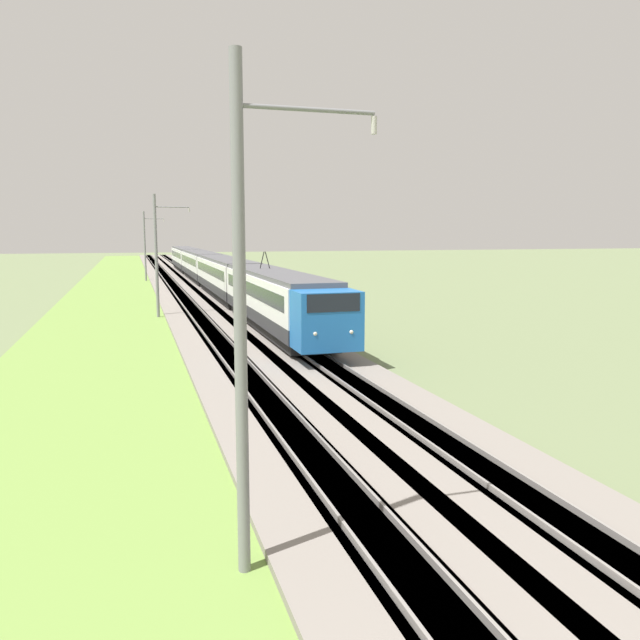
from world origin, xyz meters
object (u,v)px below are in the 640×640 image
(catenary_mast_near, at_px, (243,319))
(catenary_mast_far, at_px, (145,246))
(catenary_mast_mid, at_px, (157,255))
(passenger_train, at_px, (211,269))

(catenary_mast_near, relative_size, catenary_mast_far, 1.03)
(catenary_mast_mid, bearing_deg, catenary_mast_far, -0.00)
(passenger_train, height_order, catenary_mast_mid, catenary_mast_mid)
(passenger_train, distance_m, catenary_mast_mid, 22.72)
(catenary_mast_far, bearing_deg, catenary_mast_mid, 180.00)
(catenary_mast_mid, relative_size, catenary_mast_far, 1.01)
(catenary_mast_mid, height_order, catenary_mast_far, catenary_mast_mid)
(passenger_train, xyz_separation_m, catenary_mast_far, (13.90, 6.40, 2.23))
(catenary_mast_far, bearing_deg, passenger_train, -155.27)
(passenger_train, distance_m, catenary_mast_near, 57.66)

